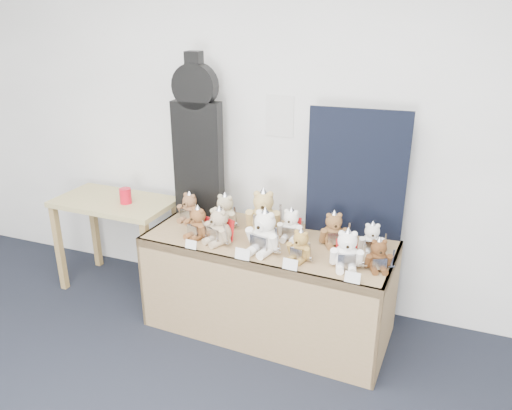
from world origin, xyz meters
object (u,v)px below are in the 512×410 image
at_px(display_table, 265,264).
at_px(teddy_front_end, 378,256).
at_px(teddy_back_far_left, 190,208).
at_px(guitar_case, 197,139).
at_px(teddy_front_far_left, 198,224).
at_px(teddy_back_end, 372,239).
at_px(teddy_front_left, 219,227).
at_px(side_table, 116,215).
at_px(teddy_front_right, 300,247).
at_px(teddy_front_centre, 264,233).
at_px(teddy_back_centre_right, 291,226).
at_px(teddy_back_right, 334,230).
at_px(teddy_back_centre_left, 263,213).
at_px(teddy_front_far_right, 347,251).
at_px(teddy_back_left, 225,212).
at_px(red_cup, 126,196).

height_order(display_table, teddy_front_end, teddy_front_end).
height_order(display_table, teddy_back_far_left, teddy_back_far_left).
bearing_deg(guitar_case, teddy_back_far_left, -94.30).
height_order(teddy_front_far_left, teddy_back_end, teddy_front_far_left).
xyz_separation_m(display_table, teddy_front_left, (-0.29, -0.09, 0.26)).
distance_m(teddy_front_far_left, teddy_front_end, 1.22).
relative_size(side_table, teddy_front_left, 3.35).
distance_m(teddy_front_right, teddy_back_end, 0.48).
height_order(teddy_front_centre, teddy_back_centre_right, teddy_front_centre).
distance_m(teddy_front_end, teddy_back_far_left, 1.44).
xyz_separation_m(teddy_back_right, teddy_back_end, (0.25, -0.02, -0.01)).
relative_size(teddy_front_left, teddy_back_end, 1.24).
bearing_deg(side_table, teddy_back_right, 0.65).
bearing_deg(teddy_front_end, teddy_back_far_left, 149.16).
relative_size(teddy_back_centre_left, teddy_back_far_left, 1.38).
bearing_deg(teddy_front_right, teddy_front_end, 19.10).
bearing_deg(teddy_back_centre_left, teddy_front_far_right, -41.87).
height_order(teddy_front_far_right, teddy_back_left, teddy_front_far_right).
distance_m(display_table, teddy_back_end, 0.74).
bearing_deg(teddy_front_right, teddy_front_centre, -172.76).
relative_size(teddy_front_left, teddy_back_left, 1.01).
bearing_deg(teddy_back_far_left, side_table, -169.89).
bearing_deg(teddy_front_far_left, teddy_back_end, 29.07).
distance_m(display_table, guitar_case, 1.04).
xyz_separation_m(red_cup, teddy_front_end, (1.96, -0.24, -0.04)).
height_order(red_cup, teddy_front_left, teddy_front_left).
bearing_deg(teddy_back_far_left, teddy_front_far_left, -39.93).
xyz_separation_m(red_cup, teddy_back_end, (1.89, -0.01, -0.04)).
height_order(display_table, teddy_back_left, teddy_back_left).
bearing_deg(teddy_front_left, teddy_back_centre_right, 53.35).
xyz_separation_m(side_table, guitar_case, (0.68, 0.15, 0.65)).
bearing_deg(teddy_front_left, teddy_front_far_right, 22.79).
height_order(display_table, red_cup, red_cup).
bearing_deg(display_table, red_cup, 175.51).
xyz_separation_m(side_table, teddy_front_left, (1.04, -0.27, 0.17)).
distance_m(teddy_front_right, teddy_back_far_left, 0.99).
bearing_deg(teddy_front_left, teddy_front_centre, 22.66).
relative_size(teddy_front_left, teddy_back_right, 1.09).
bearing_deg(teddy_front_end, teddy_back_centre_right, 139.59).
relative_size(teddy_front_right, teddy_back_left, 0.82).
bearing_deg(teddy_back_end, teddy_back_centre_left, 162.37).
bearing_deg(teddy_back_left, teddy_back_far_left, -176.43).
xyz_separation_m(teddy_front_left, teddy_front_end, (1.05, 0.01, -0.02)).
height_order(teddy_front_left, teddy_back_left, teddy_front_left).
bearing_deg(teddy_back_far_left, display_table, -3.37).
bearing_deg(teddy_back_centre_right, teddy_front_far_right, -33.53).
distance_m(display_table, teddy_front_right, 0.40).
relative_size(teddy_front_end, teddy_back_left, 0.81).
bearing_deg(teddy_back_right, teddy_front_far_right, -87.58).
xyz_separation_m(teddy_front_end, teddy_back_end, (-0.07, 0.22, 0.00)).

